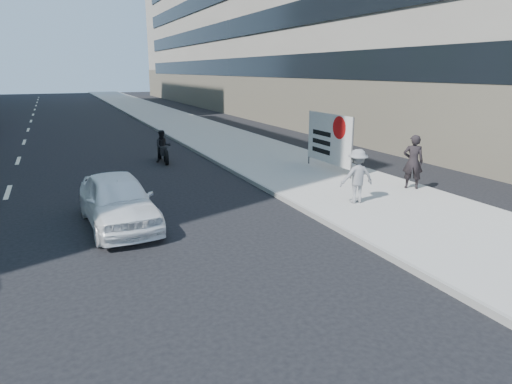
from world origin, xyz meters
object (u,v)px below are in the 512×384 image
jogger (357,176)px  white_sedan_near (118,200)px  protest_banner (329,139)px  motorcycle (163,148)px  pedestrian_woman (413,162)px

jogger → white_sedan_near: jogger is taller
jogger → protest_banner: 4.47m
protest_banner → white_sedan_near: size_ratio=0.76×
jogger → motorcycle: (-3.69, 9.10, -0.31)m
white_sedan_near → motorcycle: bearing=66.3°
motorcycle → pedestrian_woman: bearing=-45.7°
pedestrian_woman → motorcycle: pedestrian_woman is taller
jogger → protest_banner: bearing=-104.2°
protest_banner → motorcycle: (-5.36, 4.97, -0.76)m
protest_banner → motorcycle: protest_banner is taller
pedestrian_woman → motorcycle: size_ratio=0.87×
pedestrian_woman → protest_banner: (-1.02, 3.49, 0.36)m
jogger → white_sedan_near: bearing=-2.0°
pedestrian_woman → motorcycle: (-6.38, 8.46, -0.41)m
protest_banner → motorcycle: bearing=137.1°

